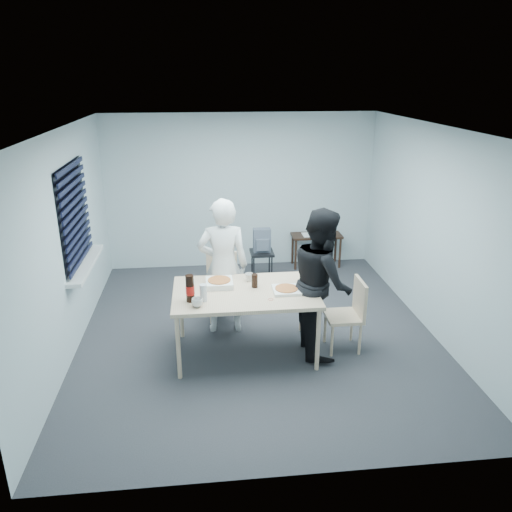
{
  "coord_description": "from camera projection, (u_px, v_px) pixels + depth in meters",
  "views": [
    {
      "loc": [
        -0.65,
        -5.75,
        3.18
      ],
      "look_at": [
        -0.01,
        0.1,
        1.02
      ],
      "focal_mm": 35.0,
      "sensor_mm": 36.0,
      "label": 1
    }
  ],
  "objects": [
    {
      "name": "papers",
      "position": [
        308.0,
        235.0,
        8.57
      ],
      "size": [
        0.28,
        0.32,
        0.0
      ],
      "primitive_type": "cube",
      "rotation": [
        0.0,
        0.0,
        0.36
      ],
      "color": "white",
      "rests_on": "side_table"
    },
    {
      "name": "chair_right",
      "position": [
        351.0,
        310.0,
        5.98
      ],
      "size": [
        0.42,
        0.42,
        0.89
      ],
      "color": "beige",
      "rests_on": "ground"
    },
    {
      "name": "cola_glass",
      "position": [
        255.0,
        281.0,
        5.85
      ],
      "size": [
        0.09,
        0.09,
        0.16
      ],
      "primitive_type": "cylinder",
      "rotation": [
        0.0,
        0.0,
        0.3
      ],
      "color": "black",
      "rests_on": "dining_table"
    },
    {
      "name": "dining_table",
      "position": [
        245.0,
        296.0,
        5.8
      ],
      "size": [
        1.66,
        1.05,
        0.81
      ],
      "color": "beige",
      "rests_on": "ground"
    },
    {
      "name": "pizza_box_b",
      "position": [
        286.0,
        290.0,
        5.76
      ],
      "size": [
        0.31,
        0.31,
        0.04
      ],
      "rotation": [
        0.0,
        0.0,
        -0.08
      ],
      "color": "white",
      "rests_on": "dining_table"
    },
    {
      "name": "rubber_band",
      "position": [
        271.0,
        299.0,
        5.55
      ],
      "size": [
        0.07,
        0.07,
        0.0
      ],
      "primitive_type": "torus",
      "rotation": [
        0.0,
        0.0,
        -0.16
      ],
      "color": "red",
      "rests_on": "dining_table"
    },
    {
      "name": "chair_far",
      "position": [
        222.0,
        281.0,
        6.82
      ],
      "size": [
        0.42,
        0.42,
        0.89
      ],
      "color": "beige",
      "rests_on": "ground"
    },
    {
      "name": "mug_a",
      "position": [
        197.0,
        302.0,
        5.37
      ],
      "size": [
        0.17,
        0.17,
        0.1
      ],
      "primitive_type": "imported",
      "rotation": [
        0.0,
        0.0,
        0.52
      ],
      "color": "silver",
      "rests_on": "dining_table"
    },
    {
      "name": "room",
      "position": [
        78.0,
        223.0,
        6.17
      ],
      "size": [
        5.0,
        5.0,
        5.0
      ],
      "color": "#2D2D33",
      "rests_on": "ground"
    },
    {
      "name": "soda_bottle",
      "position": [
        190.0,
        289.0,
        5.46
      ],
      "size": [
        0.1,
        0.1,
        0.31
      ],
      "rotation": [
        0.0,
        0.0,
        -0.25
      ],
      "color": "black",
      "rests_on": "dining_table"
    },
    {
      "name": "pizza_box_a",
      "position": [
        219.0,
        283.0,
        5.9
      ],
      "size": [
        0.32,
        0.32,
        0.08
      ],
      "rotation": [
        0.0,
        0.0,
        0.33
      ],
      "color": "white",
      "rests_on": "dining_table"
    },
    {
      "name": "person_white",
      "position": [
        223.0,
        267.0,
        6.3
      ],
      "size": [
        0.65,
        0.42,
        1.77
      ],
      "primitive_type": "imported",
      "rotation": [
        0.0,
        0.0,
        3.14
      ],
      "color": "silver",
      "rests_on": "ground"
    },
    {
      "name": "mug_b",
      "position": [
        249.0,
        277.0,
        6.05
      ],
      "size": [
        0.1,
        0.1,
        0.09
      ],
      "primitive_type": "imported",
      "color": "silver",
      "rests_on": "dining_table"
    },
    {
      "name": "side_table",
      "position": [
        316.0,
        239.0,
        8.61
      ],
      "size": [
        0.86,
        0.38,
        0.57
      ],
      "color": "#361D17",
      "rests_on": "ground"
    },
    {
      "name": "stool",
      "position": [
        262.0,
        258.0,
        7.99
      ],
      "size": [
        0.37,
        0.37,
        0.51
      ],
      "color": "black",
      "rests_on": "ground"
    },
    {
      "name": "backpack",
      "position": [
        262.0,
        241.0,
        7.88
      ],
      "size": [
        0.27,
        0.2,
        0.38
      ],
      "rotation": [
        0.0,
        0.0,
        -0.39
      ],
      "color": "slate",
      "rests_on": "stool"
    },
    {
      "name": "person_black",
      "position": [
        322.0,
        282.0,
        5.83
      ],
      "size": [
        0.47,
        0.86,
        1.77
      ],
      "primitive_type": "imported",
      "rotation": [
        0.0,
        0.0,
        1.57
      ],
      "color": "black",
      "rests_on": "ground"
    },
    {
      "name": "plastic_cups",
      "position": [
        203.0,
        293.0,
        5.49
      ],
      "size": [
        0.11,
        0.11,
        0.19
      ],
      "primitive_type": "cylinder",
      "rotation": [
        0.0,
        0.0,
        0.39
      ],
      "color": "silver",
      "rests_on": "dining_table"
    },
    {
      "name": "black_box",
      "position": [
        329.0,
        232.0,
        8.61
      ],
      "size": [
        0.18,
        0.15,
        0.07
      ],
      "primitive_type": "cube",
      "rotation": [
        0.0,
        0.0,
        -0.28
      ],
      "color": "black",
      "rests_on": "side_table"
    }
  ]
}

